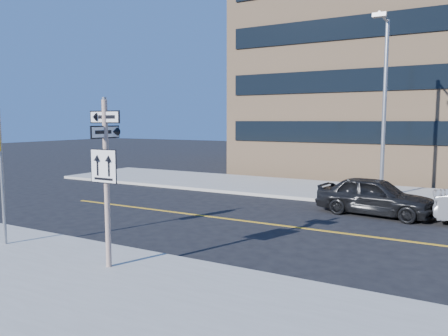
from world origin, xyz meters
The scene contains 5 objects.
ground centered at (0.00, 0.00, 0.00)m, with size 120.00×120.00×0.00m, color black.
sign_pole centered at (0.00, -2.51, 2.44)m, with size 0.92×0.92×4.06m.
parked_car_a centered at (4.35, 7.40, 0.75)m, with size 4.40×1.77×1.50m, color black.
streetlight_a centered at (4.00, 10.76, 4.76)m, with size 0.55×2.25×8.00m.
building_brick centered at (2.00, 25.00, 9.00)m, with size 18.00×18.00×18.00m, color tan.
Camera 1 is at (7.45, -10.06, 3.66)m, focal length 35.00 mm.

